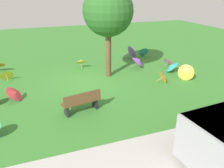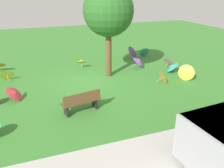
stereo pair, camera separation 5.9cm
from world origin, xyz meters
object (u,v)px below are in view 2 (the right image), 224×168
object	(u,v)px
parasol_red_1	(15,93)
parasol_purple_1	(139,61)
parasol_purple_0	(133,52)
parasol_yellow_4	(186,73)
parasol_orange_0	(164,77)
park_bench	(81,102)
parasol_teal_3	(172,66)
shade_tree	(108,12)
parasol_pink_0	(169,61)
parasol_teal_4	(144,51)
parasol_yellow_0	(81,61)
parasol_yellow_5	(7,74)

from	to	relation	value
parasol_red_1	parasol_purple_1	bearing A→B (deg)	-162.80
parasol_purple_0	parasol_yellow_4	distance (m)	5.09
parasol_orange_0	parasol_purple_0	bearing A→B (deg)	-95.58
parasol_yellow_4	parasol_red_1	xyz separation A→B (m)	(8.74, -0.61, -0.08)
park_bench	parasol_purple_1	size ratio (longest dim) A/B	1.43
park_bench	parasol_teal_3	world-z (taller)	park_bench
parasol_orange_0	parasol_purple_1	bearing A→B (deg)	-86.74
parasol_purple_1	park_bench	bearing A→B (deg)	42.62
shade_tree	parasol_orange_0	distance (m)	4.53
parasol_pink_0	parasol_teal_4	xyz separation A→B (m)	(0.39, -2.71, 0.01)
shade_tree	parasol_yellow_4	xyz separation A→B (m)	(-3.71, 2.18, -3.14)
parasol_yellow_0	parasol_orange_0	distance (m)	5.31
parasol_purple_1	parasol_red_1	world-z (taller)	parasol_purple_1
parasol_yellow_0	parasol_yellow_5	bearing A→B (deg)	8.65
parasol_teal_4	parasol_teal_3	bearing A→B (deg)	88.38
park_bench	parasol_yellow_5	xyz separation A→B (m)	(3.01, -4.91, -0.13)
parasol_purple_0	parasol_yellow_5	distance (m)	8.53
parasol_teal_4	parasol_yellow_4	bearing A→B (deg)	88.55
parasol_yellow_0	parasol_yellow_5	distance (m)	4.36
parasol_yellow_5	parasol_teal_4	bearing A→B (deg)	-169.18
parasol_yellow_4	parasol_yellow_0	bearing A→B (deg)	-39.84
parasol_pink_0	parasol_teal_4	world-z (taller)	parasol_teal_4
parasol_teal_3	parasol_yellow_5	world-z (taller)	parasol_teal_3
shade_tree	parasol_orange_0	world-z (taller)	shade_tree
park_bench	parasol_teal_3	xyz separation A→B (m)	(-6.21, -2.91, -0.09)
parasol_purple_0	parasol_teal_3	distance (m)	3.70
parasol_purple_1	parasol_teal_3	xyz separation A→B (m)	(-1.47, 1.45, -0.10)
shade_tree	parasol_teal_4	world-z (taller)	shade_tree
parasol_teal_3	parasol_teal_4	world-z (taller)	parasol_teal_4
parasol_pink_0	parasol_purple_1	world-z (taller)	parasol_purple_1
parasol_purple_0	parasol_yellow_4	xyz separation A→B (m)	(-0.82, 5.02, -0.03)
parasol_purple_0	parasol_orange_0	xyz separation A→B (m)	(0.48, 4.86, -0.16)
parasol_yellow_0	park_bench	bearing A→B (deg)	76.84
parasol_purple_0	parasol_red_1	world-z (taller)	parasol_purple_0
parasol_purple_1	parasol_pink_0	bearing A→B (deg)	169.08
shade_tree	parasol_purple_1	xyz separation A→B (m)	(-2.26, -0.69, -3.10)
parasol_purple_1	parasol_orange_0	size ratio (longest dim) A/B	1.75
shade_tree	parasol_red_1	bearing A→B (deg)	17.29
parasol_orange_0	parasol_teal_4	size ratio (longest dim) A/B	0.85
parasol_yellow_0	parasol_orange_0	world-z (taller)	parasol_yellow_0
parasol_yellow_0	parasol_pink_0	size ratio (longest dim) A/B	0.85
parasol_yellow_4	parasol_orange_0	bearing A→B (deg)	-6.96
parasol_purple_1	parasol_yellow_5	world-z (taller)	parasol_purple_1
parasol_yellow_0	parasol_purple_0	xyz separation A→B (m)	(-4.06, -0.94, 0.02)
parasol_red_1	parasol_pink_0	bearing A→B (deg)	-168.54
parasol_yellow_0	parasol_red_1	size ratio (longest dim) A/B	0.69
parasol_yellow_0	parasol_red_1	bearing A→B (deg)	41.92
parasol_pink_0	parasol_teal_4	size ratio (longest dim) A/B	1.03
parasol_orange_0	parasol_teal_4	bearing A→B (deg)	-105.81
parasol_purple_1	parasol_yellow_5	distance (m)	7.77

